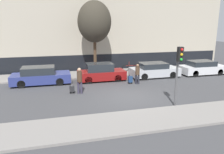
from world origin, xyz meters
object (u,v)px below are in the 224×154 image
at_px(parked_car_2, 154,70).
at_px(pedestrian_left, 80,79).
at_px(parked_car_1, 101,73).
at_px(trolley_left, 72,89).
at_px(trolley_right, 130,79).
at_px(parked_car_3, 202,68).
at_px(pedestrian_right, 137,73).
at_px(parked_bicycle, 131,67).
at_px(traffic_light, 179,64).
at_px(bare_tree_near_crossing, 94,22).
at_px(parked_car_0, 40,76).

height_order(parked_car_2, pedestrian_left, pedestrian_left).
distance_m(parked_car_1, parked_car_2, 4.89).
xyz_separation_m(parked_car_1, trolley_left, (-2.65, -2.95, -0.37)).
bearing_deg(trolley_right, parked_car_1, 142.35).
bearing_deg(pedestrian_left, trolley_right, 36.78).
xyz_separation_m(parked_car_3, trolley_right, (-7.70, -1.50, -0.25)).
distance_m(pedestrian_right, trolley_right, 0.77).
relative_size(parked_car_1, pedestrian_right, 2.45).
relative_size(parked_car_1, parked_bicycle, 2.23).
distance_m(trolley_right, traffic_light, 5.85).
xyz_separation_m(parked_car_2, pedestrian_right, (-2.31, -1.79, 0.28)).
bearing_deg(pedestrian_left, pedestrian_right, 32.75).
distance_m(parked_car_3, pedestrian_right, 7.38).
bearing_deg(parked_car_3, pedestrian_left, -165.74).
xyz_separation_m(parked_bicycle, bare_tree_near_crossing, (-3.57, -0.09, 4.35)).
bearing_deg(pedestrian_left, parked_car_0, 146.86).
xyz_separation_m(traffic_light, parked_bicycle, (0.57, 9.41, -1.98)).
distance_m(parked_car_0, pedestrian_left, 4.26).
height_order(parked_car_1, bare_tree_near_crossing, bare_tree_near_crossing).
distance_m(pedestrian_right, bare_tree_near_crossing, 6.27).
bearing_deg(parked_bicycle, parked_car_1, -145.41).
xyz_separation_m(parked_car_0, bare_tree_near_crossing, (4.81, 2.20, 4.18)).
bearing_deg(parked_car_3, parked_bicycle, 158.00).
distance_m(parked_car_3, bare_tree_near_crossing, 10.95).
xyz_separation_m(parked_car_0, traffic_light, (7.81, -7.11, 1.81)).
bearing_deg(pedestrian_left, parked_car_2, 40.93).
xyz_separation_m(pedestrian_left, bare_tree_near_crossing, (2.08, 5.45, 3.81)).
relative_size(parked_car_3, trolley_right, 3.65).
distance_m(pedestrian_right, parked_bicycle, 4.32).
height_order(parked_car_0, trolley_right, parked_car_0).
distance_m(pedestrian_left, traffic_light, 6.55).
bearing_deg(traffic_light, bare_tree_near_crossing, 107.84).
distance_m(parked_car_0, parked_car_2, 9.74).
height_order(parked_car_1, pedestrian_right, pedestrian_right).
bearing_deg(trolley_left, parked_car_2, 21.56).
bearing_deg(trolley_left, bare_tree_near_crossing, 63.78).
relative_size(parked_car_3, pedestrian_right, 2.64).
bearing_deg(parked_car_1, traffic_light, -67.07).
relative_size(parked_car_1, parked_car_3, 0.93).
xyz_separation_m(parked_car_1, trolley_right, (2.06, -1.59, -0.31)).
bearing_deg(trolley_left, parked_bicycle, 41.08).
bearing_deg(parked_car_1, trolley_left, -131.92).
bearing_deg(trolley_left, parked_car_1, 48.08).
distance_m(parked_car_1, traffic_light, 7.79).
distance_m(parked_car_0, pedestrian_right, 7.68).
relative_size(parked_car_2, pedestrian_right, 2.68).
xyz_separation_m(trolley_right, bare_tree_near_crossing, (-2.11, 3.93, 4.47)).
bearing_deg(pedestrian_right, parked_car_0, -175.52).
bearing_deg(pedestrian_left, traffic_light, -20.46).
height_order(parked_car_1, trolley_left, parked_car_1).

